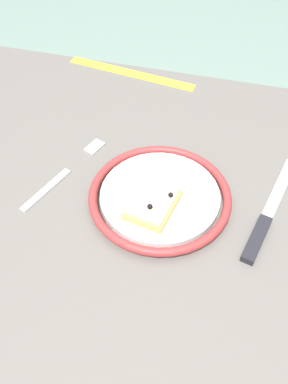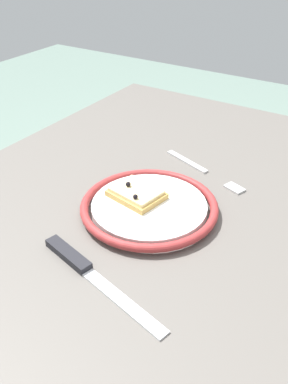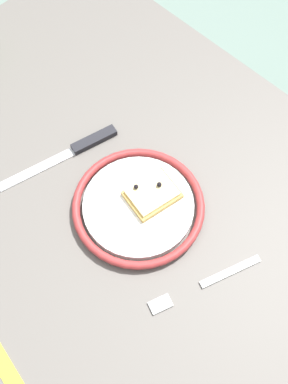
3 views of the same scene
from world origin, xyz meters
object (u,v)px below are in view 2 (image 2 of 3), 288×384
(dining_table, at_px, (140,259))
(plate, at_px, (149,207))
(fork, at_px, (204,171))
(knife, at_px, (82,266))
(pizza_slice_near, at_px, (136,193))

(dining_table, height_order, plate, plate)
(fork, bearing_deg, knife, -4.55)
(plate, height_order, pizza_slice_near, pizza_slice_near)
(dining_table, distance_m, fork, 0.22)
(plate, distance_m, knife, 0.17)
(dining_table, bearing_deg, fork, 172.28)
(pizza_slice_near, relative_size, fork, 0.50)
(dining_table, xyz_separation_m, pizza_slice_near, (-0.03, -0.02, 0.12))
(pizza_slice_near, distance_m, knife, 0.18)
(plate, height_order, fork, plate)
(dining_table, xyz_separation_m, plate, (-0.02, 0.01, 0.10))
(dining_table, distance_m, plate, 0.11)
(pizza_slice_near, bearing_deg, knife, 6.83)
(dining_table, height_order, knife, knife)
(plate, bearing_deg, knife, -2.80)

